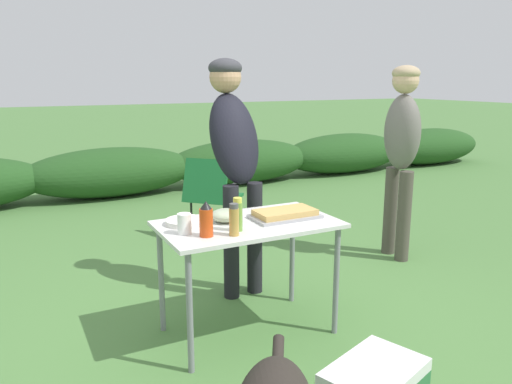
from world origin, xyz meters
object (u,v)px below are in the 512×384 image
(folding_table, at_px, (248,234))
(mixing_bowl, at_px, (226,215))
(camp_chair_green_behind_table, at_px, (212,192))
(plate_stack, at_px, (185,222))
(relish_jar, at_px, (238,215))
(standing_person_with_beanie, at_px, (234,147))
(standing_person_in_olive_jacket, at_px, (402,141))
(hot_sauce_bottle, at_px, (206,220))
(food_tray, at_px, (285,214))
(paper_cup_stack, at_px, (184,224))
(spice_jar, at_px, (234,220))

(folding_table, height_order, mixing_bowl, mixing_bowl)
(mixing_bowl, distance_m, camp_chair_green_behind_table, 2.07)
(plate_stack, bearing_deg, relish_jar, -49.77)
(standing_person_with_beanie, height_order, standing_person_in_olive_jacket, standing_person_with_beanie)
(standing_person_with_beanie, relative_size, camp_chair_green_behind_table, 2.12)
(plate_stack, distance_m, relish_jar, 0.36)
(hot_sauce_bottle, relative_size, standing_person_with_beanie, 0.12)
(food_tray, distance_m, hot_sauce_bottle, 0.60)
(mixing_bowl, height_order, paper_cup_stack, paper_cup_stack)
(food_tray, bearing_deg, hot_sauce_bottle, -168.11)
(paper_cup_stack, bearing_deg, standing_person_with_beanie, 47.83)
(camp_chair_green_behind_table, bearing_deg, paper_cup_stack, -71.20)
(folding_table, bearing_deg, standing_person_in_olive_jacket, 19.57)
(spice_jar, height_order, standing_person_with_beanie, standing_person_with_beanie)
(plate_stack, bearing_deg, standing_person_in_olive_jacket, 13.05)
(paper_cup_stack, bearing_deg, spice_jar, -33.36)
(plate_stack, xyz_separation_m, relish_jar, (0.23, -0.27, 0.08))
(folding_table, distance_m, hot_sauce_bottle, 0.40)
(food_tray, bearing_deg, spice_jar, -157.75)
(paper_cup_stack, bearing_deg, mixing_bowl, 21.79)
(hot_sauce_bottle, xyz_separation_m, standing_person_with_beanie, (0.55, 0.81, 0.28))
(hot_sauce_bottle, bearing_deg, camp_chair_green_behind_table, 67.22)
(mixing_bowl, xyz_separation_m, spice_jar, (-0.08, -0.29, 0.05))
(relish_jar, height_order, standing_person_with_beanie, standing_person_with_beanie)
(spice_jar, relative_size, relish_jar, 0.94)
(plate_stack, xyz_separation_m, camp_chair_green_behind_table, (0.93, 1.87, -0.29))
(food_tray, xyz_separation_m, hot_sauce_bottle, (-0.59, -0.12, 0.07))
(food_tray, bearing_deg, folding_table, 175.59)
(spice_jar, distance_m, camp_chair_green_behind_table, 2.37)
(plate_stack, xyz_separation_m, standing_person_in_olive_jacket, (2.20, 0.51, 0.32))
(relish_jar, relative_size, camp_chair_green_behind_table, 0.24)
(folding_table, height_order, camp_chair_green_behind_table, camp_chair_green_behind_table)
(food_tray, distance_m, camp_chair_green_behind_table, 2.08)
(relish_jar, height_order, camp_chair_green_behind_table, relish_jar)
(mixing_bowl, xyz_separation_m, standing_person_in_olive_jacket, (1.95, 0.57, 0.29))
(folding_table, height_order, standing_person_with_beanie, standing_person_with_beanie)
(food_tray, relative_size, relish_jar, 2.18)
(standing_person_with_beanie, distance_m, standing_person_in_olive_jacket, 1.62)
(mixing_bowl, xyz_separation_m, paper_cup_stack, (-0.32, -0.13, 0.02))
(mixing_bowl, bearing_deg, relish_jar, -95.23)
(plate_stack, relative_size, spice_jar, 1.30)
(food_tray, xyz_separation_m, standing_person_with_beanie, (-0.04, 0.69, 0.35))
(plate_stack, bearing_deg, spice_jar, -63.20)
(relish_jar, bearing_deg, mixing_bowl, 84.77)
(standing_person_with_beanie, bearing_deg, relish_jar, -116.69)
(plate_stack, height_order, hot_sauce_bottle, hot_sauce_bottle)
(mixing_bowl, distance_m, spice_jar, 0.30)
(plate_stack, xyz_separation_m, paper_cup_stack, (-0.07, -0.19, 0.04))
(plate_stack, xyz_separation_m, standing_person_with_beanie, (0.58, 0.53, 0.36))
(food_tray, relative_size, paper_cup_stack, 3.65)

